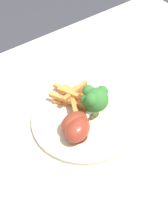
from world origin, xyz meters
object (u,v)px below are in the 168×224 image
object	(u,v)px
dinner_plate	(84,119)
chicken_drumstick_far	(78,128)
chicken_drumstick_near	(76,122)
carrot_fries_pile	(73,97)
dining_table	(116,142)
broccoli_floret_middle	(95,99)
broccoli_floret_front	(93,102)

from	to	relation	value
dinner_plate	chicken_drumstick_far	size ratio (longest dim) A/B	2.10
chicken_drumstick_near	dinner_plate	bearing A→B (deg)	23.04
dinner_plate	carrot_fries_pile	bearing A→B (deg)	80.77
dining_table	broccoli_floret_middle	distance (m)	0.18
dining_table	broccoli_floret_middle	size ratio (longest dim) A/B	13.47
dining_table	chicken_drumstick_far	bearing A→B (deg)	167.96
broccoli_floret_front	chicken_drumstick_near	bearing A→B (deg)	-169.88
carrot_fries_pile	broccoli_floret_middle	bearing A→B (deg)	-73.32
carrot_fries_pile	chicken_drumstick_near	bearing A→B (deg)	-121.14
carrot_fries_pile	chicken_drumstick_near	world-z (taller)	chicken_drumstick_near
broccoli_floret_middle	carrot_fries_pile	xyz separation A→B (m)	(-0.02, 0.06, -0.04)
broccoli_floret_middle	dining_table	bearing A→B (deg)	-53.04
chicken_drumstick_far	broccoli_floret_middle	bearing A→B (deg)	22.54
dining_table	dinner_plate	world-z (taller)	dinner_plate
chicken_drumstick_far	broccoli_floret_front	bearing A→B (deg)	24.51
broccoli_floret_front	carrot_fries_pile	distance (m)	0.07
dinner_plate	chicken_drumstick_far	distance (m)	0.06
carrot_fries_pile	dinner_plate	bearing A→B (deg)	-99.23
broccoli_floret_middle	carrot_fries_pile	bearing A→B (deg)	106.68
dining_table	chicken_drumstick_far	size ratio (longest dim) A/B	8.76
chicken_drumstick_far	dinner_plate	bearing A→B (deg)	38.98
dining_table	dinner_plate	xyz separation A→B (m)	(-0.07, 0.06, 0.10)
dining_table	dinner_plate	bearing A→B (deg)	139.58
chicken_drumstick_near	broccoli_floret_middle	bearing A→B (deg)	8.71
broccoli_floret_front	carrot_fries_pile	xyz separation A→B (m)	(-0.01, 0.06, -0.03)
carrot_fries_pile	chicken_drumstick_near	distance (m)	0.09
dining_table	carrot_fries_pile	bearing A→B (deg)	116.86
dinner_plate	broccoli_floret_middle	world-z (taller)	broccoli_floret_middle
carrot_fries_pile	chicken_drumstick_near	xyz separation A→B (m)	(-0.04, -0.07, 0.01)
broccoli_floret_middle	chicken_drumstick_near	bearing A→B (deg)	-171.29
carrot_fries_pile	dining_table	bearing A→B (deg)	-63.14
broccoli_floret_front	chicken_drumstick_near	world-z (taller)	broccoli_floret_front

